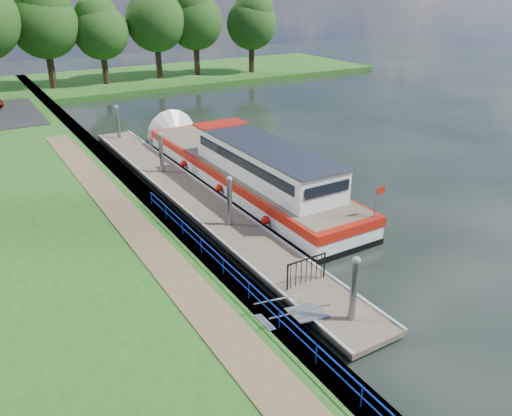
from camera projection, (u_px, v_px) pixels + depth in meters
ground at (341, 321)px, 18.31m from camera, size 160.00×160.00×0.00m
bank_edge at (137, 192)px, 28.65m from camera, size 1.10×90.00×0.78m
far_bank at (151, 78)px, 64.43m from camera, size 60.00×18.00×0.60m
footpath at (148, 243)px, 22.14m from camera, size 1.60×40.00×0.05m
blue_fence at (235, 274)px, 18.81m from camera, size 0.04×18.04×0.72m
pontoon at (192, 198)px, 28.38m from camera, size 2.50×30.00×0.56m
mooring_piles at (191, 180)px, 27.93m from camera, size 0.30×27.30×3.55m
gangway at (292, 315)px, 17.57m from camera, size 2.58×1.00×0.92m
gate_panel at (306, 267)px, 19.56m from camera, size 1.85×0.05×1.15m
barge at (239, 167)px, 30.47m from camera, size 4.36×21.15×4.78m
horizon_trees at (32, 20)px, 52.27m from camera, size 54.38×10.03×12.87m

